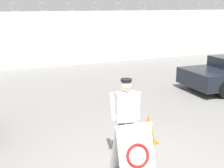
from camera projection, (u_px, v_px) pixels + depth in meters
The scene contains 5 objects.
ground_plane at pixel (139, 168), 6.19m from camera, with size 90.00×90.00×0.00m, color gray.
perimeter_wall at pixel (31, 40), 15.68m from camera, with size 36.00×0.30×3.26m.
barricade_sign at pixel (134, 152), 5.76m from camera, with size 0.76×0.80×1.04m.
security_guard at pixel (126, 115), 6.44m from camera, with size 0.61×0.48×1.70m.
traffic_cone_far at pixel (148, 128), 7.27m from camera, with size 0.39×0.39×0.70m.
Camera 1 is at (-2.78, -4.86, 3.16)m, focal length 50.00 mm.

